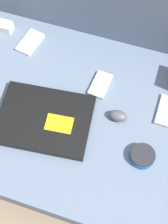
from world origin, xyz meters
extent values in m
plane|color=#7A6651|center=(0.00, 0.00, 0.00)|extent=(8.00, 8.00, 0.00)
cube|color=slate|center=(0.00, 0.00, 0.06)|extent=(1.01, 0.68, 0.12)
cube|color=black|center=(-0.12, -0.07, 0.14)|extent=(0.34, 0.27, 0.03)
cube|color=orange|center=(-0.06, -0.07, 0.15)|extent=(0.10, 0.07, 0.00)
ellipsoid|color=#4C4C51|center=(0.11, 0.02, 0.14)|extent=(0.06, 0.04, 0.04)
cylinder|color=#1E569E|center=(0.23, -0.09, 0.13)|extent=(0.08, 0.08, 0.02)
cylinder|color=#232328|center=(0.23, -0.09, 0.15)|extent=(0.08, 0.08, 0.01)
cube|color=#99999E|center=(0.27, 0.10, 0.13)|extent=(0.07, 0.12, 0.01)
cube|color=silver|center=(-0.29, 0.23, 0.13)|extent=(0.08, 0.12, 0.01)
cube|color=#B7B7BC|center=(0.02, 0.13, 0.13)|extent=(0.07, 0.11, 0.01)
cube|color=silver|center=(-0.41, 0.26, 0.14)|extent=(0.06, 0.04, 0.04)
camera|label=1|loc=(0.14, -0.44, 1.10)|focal=50.00mm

